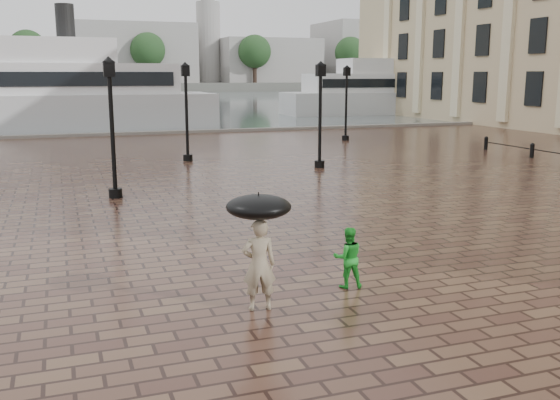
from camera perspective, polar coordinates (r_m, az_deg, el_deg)
name	(u,v)px	position (r m, az deg, el deg)	size (l,w,h in m)	color
ground	(447,265)	(13.82, 15.06, -5.75)	(300.00, 300.00, 0.00)	#3B221A
harbour_water	(108,100)	(103.17, -15.45, 8.79)	(240.00, 240.00, 0.00)	#4A575A
quay_edge	(177,133)	(43.67, -9.43, 6.02)	(80.00, 0.60, 0.30)	slate
far_shore	(87,86)	(171.01, -17.23, 9.91)	(300.00, 60.00, 2.00)	#4C4C47
distant_skyline	(276,54)	(170.29, -0.41, 13.25)	(102.50, 22.00, 33.00)	gray
far_trees	(89,50)	(149.11, -17.02, 13.01)	(188.00, 8.00, 13.50)	#2D2119
street_lamps	(197,111)	(29.09, -7.61, 8.04)	(21.44, 14.44, 4.40)	black
adult_pedestrian	(259,265)	(10.68, -1.93, -5.93)	(0.58, 0.38, 1.60)	gray
child_pedestrian	(348,257)	(11.90, 6.23, -5.25)	(0.57, 0.44, 1.17)	#1C9726
ferry_near	(22,94)	(48.19, -22.54, 8.98)	(27.11, 6.85, 8.87)	silver
ferry_far	(394,91)	(66.36, 10.35, 9.75)	(23.33, 6.48, 7.59)	silver
umbrella	(259,207)	(10.42, -1.97, -0.63)	(1.10, 1.10, 1.12)	black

